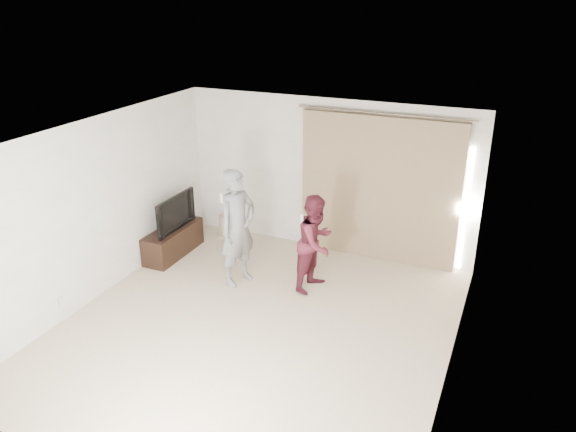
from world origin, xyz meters
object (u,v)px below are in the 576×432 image
object	(u,v)px
person_man	(238,228)
person_woman	(316,243)
tv_console	(173,241)
tv	(171,212)

from	to	relation	value
person_man	person_woman	size ratio (longest dim) A/B	1.22
tv_console	person_man	distance (m)	1.66
tv	person_woman	distance (m)	2.61
tv	person_man	size ratio (longest dim) A/B	0.57
tv	person_man	distance (m)	1.53
tv_console	person_man	xyz separation A→B (m)	(1.47, -0.40, 0.67)
tv_console	tv	world-z (taller)	tv
tv	person_woman	xyz separation A→B (m)	(2.61, -0.10, -0.03)
tv	person_man	world-z (taller)	person_man
tv	person_woman	world-z (taller)	person_woman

